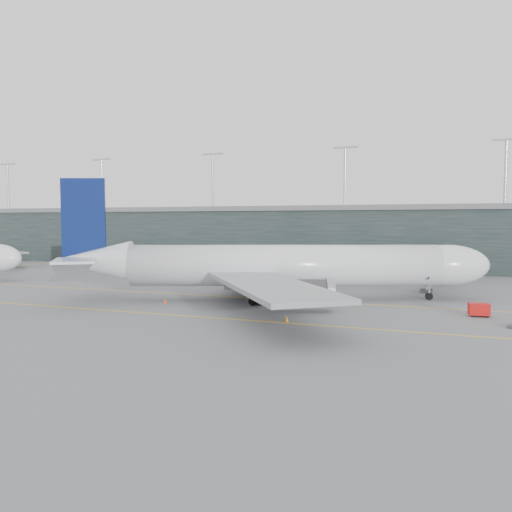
% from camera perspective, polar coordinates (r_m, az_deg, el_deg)
% --- Properties ---
extents(ground, '(320.00, 320.00, 0.00)m').
position_cam_1_polar(ground, '(78.67, 0.50, -4.40)').
color(ground, slate).
rests_on(ground, ground).
extents(taxiline_a, '(160.00, 0.25, 0.02)m').
position_cam_1_polar(taxiline_a, '(74.94, -0.50, -4.81)').
color(taxiline_a, gold).
rests_on(taxiline_a, ground).
extents(taxiline_b, '(160.00, 0.25, 0.02)m').
position_cam_1_polar(taxiline_b, '(60.39, -5.76, -6.98)').
color(taxiline_b, gold).
rests_on(taxiline_b, ground).
extents(taxiline_lead_main, '(0.25, 60.00, 0.02)m').
position_cam_1_polar(taxiline_lead_main, '(96.44, 7.22, -2.87)').
color(taxiline_lead_main, gold).
rests_on(taxiline_lead_main, ground).
extents(terminal, '(240.00, 36.00, 29.00)m').
position_cam_1_polar(terminal, '(134.04, 8.64, 2.30)').
color(terminal, black).
rests_on(terminal, ground).
extents(main_aircraft, '(60.72, 56.04, 17.61)m').
position_cam_1_polar(main_aircraft, '(72.32, 2.92, -1.20)').
color(main_aircraft, silver).
rests_on(main_aircraft, ground).
extents(jet_bridge, '(7.12, 42.29, 6.03)m').
position_cam_1_polar(jet_bridge, '(97.34, 19.49, -0.34)').
color(jet_bridge, '#2C2B31').
rests_on(jet_bridge, ground).
extents(gse_cart, '(2.50, 1.74, 1.60)m').
position_cam_1_polar(gse_cart, '(66.16, 24.13, -5.57)').
color(gse_cart, '#B60E0D').
rests_on(gse_cart, ground).
extents(uld_a, '(2.48, 2.20, 1.90)m').
position_cam_1_polar(uld_a, '(88.70, -0.58, -2.80)').
color(uld_a, '#38383D').
rests_on(uld_a, ground).
extents(uld_b, '(1.77, 1.42, 1.60)m').
position_cam_1_polar(uld_b, '(89.21, 1.54, -2.86)').
color(uld_b, '#38383D').
rests_on(uld_b, ground).
extents(uld_c, '(2.10, 1.85, 1.63)m').
position_cam_1_polar(uld_c, '(87.62, 2.61, -2.97)').
color(uld_c, '#38383D').
rests_on(uld_c, ground).
extents(cone_nose, '(0.45, 0.45, 0.72)m').
position_cam_1_polar(cone_nose, '(70.46, 24.71, -5.46)').
color(cone_nose, orange).
rests_on(cone_nose, ground).
extents(cone_wing_stbd, '(0.46, 0.46, 0.73)m').
position_cam_1_polar(cone_wing_stbd, '(57.56, 3.53, -7.15)').
color(cone_wing_stbd, '#CB650B').
rests_on(cone_wing_stbd, ground).
extents(cone_wing_port, '(0.42, 0.42, 0.66)m').
position_cam_1_polar(cone_wing_port, '(85.78, 8.73, -3.52)').
color(cone_wing_port, orange).
rests_on(cone_wing_port, ground).
extents(cone_tail, '(0.46, 0.46, 0.74)m').
position_cam_1_polar(cone_tail, '(71.11, -10.34, -5.07)').
color(cone_tail, '#E6460C').
rests_on(cone_tail, ground).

